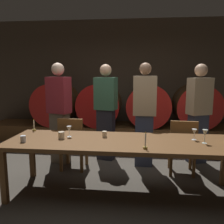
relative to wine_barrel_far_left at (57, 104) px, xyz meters
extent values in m
plane|color=#3F3A33|center=(1.63, -2.49, -0.85)|extent=(9.30, 9.30, 0.00)
cube|color=#473A2D|center=(1.63, 0.55, 0.59)|extent=(7.16, 0.24, 2.89)
cube|color=brown|center=(1.63, 0.00, -0.67)|extent=(6.44, 0.90, 0.36)
cylinder|color=brown|center=(0.00, 0.00, 0.00)|extent=(0.97, 0.86, 0.97)
cylinder|color=#B21C16|center=(0.00, -0.45, 0.00)|extent=(0.99, 0.03, 0.99)
cylinder|color=#B21C16|center=(0.00, 0.45, 0.00)|extent=(0.99, 0.03, 0.99)
cylinder|color=#2D2D33|center=(0.00, 0.00, 0.00)|extent=(0.98, 0.04, 0.98)
cylinder|color=brown|center=(1.07, 0.00, 0.00)|extent=(0.97, 0.86, 0.97)
cylinder|color=#9E1411|center=(1.07, -0.45, 0.00)|extent=(0.99, 0.03, 0.99)
cylinder|color=#9E1411|center=(1.07, 0.45, 0.00)|extent=(0.99, 0.03, 0.99)
cylinder|color=#2D2D33|center=(1.07, 0.00, 0.00)|extent=(0.98, 0.04, 0.98)
cylinder|color=#513319|center=(2.20, 0.00, 0.00)|extent=(0.97, 0.86, 0.97)
cylinder|color=#B21C16|center=(2.20, -0.45, 0.00)|extent=(0.99, 0.03, 0.99)
cylinder|color=#B21C16|center=(2.20, 0.45, 0.00)|extent=(0.99, 0.03, 0.99)
cylinder|color=#2D2D33|center=(2.20, 0.00, 0.00)|extent=(0.98, 0.04, 0.98)
cylinder|color=#513319|center=(3.29, 0.00, 0.00)|extent=(0.97, 0.86, 0.97)
cylinder|color=#B21C16|center=(3.29, -0.45, 0.00)|extent=(0.99, 0.03, 0.99)
cylinder|color=#B21C16|center=(3.29, 0.45, 0.00)|extent=(0.99, 0.03, 0.99)
cylinder|color=#2D2D33|center=(3.29, 0.00, 0.00)|extent=(0.98, 0.04, 0.98)
cube|color=brown|center=(1.77, -2.61, -0.15)|extent=(2.99, 0.91, 0.05)
cube|color=brown|center=(0.36, -3.00, -0.51)|extent=(0.07, 0.07, 0.68)
cube|color=brown|center=(0.36, -2.22, -0.51)|extent=(0.07, 0.07, 0.68)
cube|color=brown|center=(3.19, -2.22, -0.51)|extent=(0.07, 0.07, 0.68)
cube|color=brown|center=(0.92, -1.83, -0.41)|extent=(0.41, 0.41, 0.04)
cube|color=brown|center=(0.91, -2.01, -0.18)|extent=(0.40, 0.05, 0.42)
cube|color=brown|center=(1.09, -1.66, -0.64)|extent=(0.05, 0.05, 0.42)
cube|color=brown|center=(0.75, -1.66, -0.64)|extent=(0.05, 0.05, 0.42)
cube|color=brown|center=(1.08, -2.00, -0.64)|extent=(0.05, 0.05, 0.42)
cube|color=brown|center=(0.74, -2.00, -0.64)|extent=(0.05, 0.05, 0.42)
cube|color=brown|center=(2.67, -1.83, -0.41)|extent=(0.43, 0.43, 0.04)
cube|color=brown|center=(2.66, -2.01, -0.18)|extent=(0.40, 0.07, 0.42)
cube|color=brown|center=(2.85, -1.68, -0.64)|extent=(0.05, 0.05, 0.42)
cube|color=brown|center=(2.51, -1.65, -0.64)|extent=(0.05, 0.05, 0.42)
cube|color=brown|center=(2.83, -2.02, -0.64)|extent=(0.05, 0.05, 0.42)
cube|color=brown|center=(2.49, -1.99, -0.64)|extent=(0.05, 0.05, 0.42)
cube|color=brown|center=(0.60, -1.58, -0.40)|extent=(0.35, 0.28, 0.90)
cube|color=maroon|center=(0.60, -1.58, 0.36)|extent=(0.44, 0.35, 0.62)
sphere|color=beige|center=(0.60, -1.58, 0.80)|extent=(0.22, 0.22, 0.22)
cube|color=black|center=(1.39, -1.34, -0.38)|extent=(0.34, 0.26, 0.93)
cube|color=#336047|center=(1.39, -1.34, 0.37)|extent=(0.42, 0.32, 0.58)
sphere|color=#D8A884|center=(1.39, -1.34, 0.79)|extent=(0.21, 0.21, 0.21)
cube|color=#33384C|center=(2.08, -1.58, -0.41)|extent=(0.31, 0.21, 0.89)
cube|color=tan|center=(2.08, -1.58, 0.36)|extent=(0.39, 0.25, 0.65)
sphere|color=#8C664C|center=(2.08, -1.58, 0.81)|extent=(0.20, 0.20, 0.20)
cube|color=#33384C|center=(3.03, -1.33, -0.41)|extent=(0.35, 0.30, 0.87)
cube|color=tan|center=(3.03, -1.33, 0.34)|extent=(0.44, 0.37, 0.63)
sphere|color=#D8A884|center=(3.03, -1.33, 0.78)|extent=(0.22, 0.22, 0.22)
cylinder|color=olive|center=(0.42, -2.23, -0.11)|extent=(0.05, 0.05, 0.02)
cylinder|color=#EDE5CC|center=(0.42, -2.23, -0.03)|extent=(0.02, 0.02, 0.14)
cone|color=yellow|center=(0.42, -2.23, 0.05)|extent=(0.01, 0.01, 0.02)
cylinder|color=olive|center=(2.05, -2.92, -0.11)|extent=(0.05, 0.05, 0.02)
cylinder|color=#EDE5CC|center=(2.05, -2.92, -0.02)|extent=(0.02, 0.02, 0.16)
cone|color=yellow|center=(2.05, -2.92, 0.07)|extent=(0.01, 0.01, 0.02)
cylinder|color=white|center=(1.04, -2.50, -0.12)|extent=(0.06, 0.06, 0.00)
cylinder|color=white|center=(1.04, -2.50, -0.09)|extent=(0.01, 0.01, 0.06)
cone|color=white|center=(1.04, -2.50, -0.02)|extent=(0.06, 0.06, 0.08)
cylinder|color=white|center=(2.69, -2.48, -0.12)|extent=(0.06, 0.06, 0.00)
cylinder|color=white|center=(2.69, -2.48, -0.08)|extent=(0.01, 0.01, 0.07)
cone|color=white|center=(2.69, -2.48, -0.01)|extent=(0.06, 0.06, 0.07)
cylinder|color=silver|center=(2.79, -2.63, -0.12)|extent=(0.06, 0.06, 0.00)
cylinder|color=silver|center=(2.79, -2.63, -0.08)|extent=(0.01, 0.01, 0.08)
cone|color=silver|center=(2.79, -2.63, 0.01)|extent=(0.06, 0.06, 0.09)
cylinder|color=silver|center=(0.53, -2.81, -0.08)|extent=(0.07, 0.07, 0.08)
cylinder|color=beige|center=(0.97, -2.61, -0.08)|extent=(0.08, 0.08, 0.09)
cylinder|color=beige|center=(1.52, -2.47, -0.08)|extent=(0.06, 0.06, 0.08)
camera|label=1|loc=(1.95, -5.56, 0.73)|focal=38.04mm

